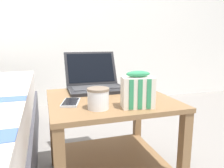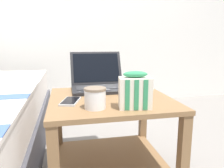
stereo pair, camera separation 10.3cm
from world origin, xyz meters
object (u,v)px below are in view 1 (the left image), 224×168
mug_front_left (140,86)px  mug_front_right (98,97)px  laptop (95,82)px  snack_bag (138,91)px  cell_phone (71,102)px

mug_front_left → mug_front_right: bearing=-154.2°
laptop → snack_bag: laptop is taller
mug_front_left → mug_front_right: mug_front_left is taller
laptop → mug_front_left: size_ratio=2.33×
cell_phone → snack_bag: bearing=-28.8°
snack_bag → cell_phone: size_ratio=1.03×
laptop → mug_front_right: 0.39m
mug_front_left → cell_phone: 0.36m
cell_phone → mug_front_right: bearing=-48.4°
snack_bag → mug_front_right: bearing=168.7°
laptop → snack_bag: bearing=-77.0°
mug_front_right → snack_bag: 0.18m
laptop → mug_front_left: (0.18, -0.26, 0.01)m
laptop → mug_front_right: laptop is taller
mug_front_right → cell_phone: (-0.10, 0.12, -0.05)m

